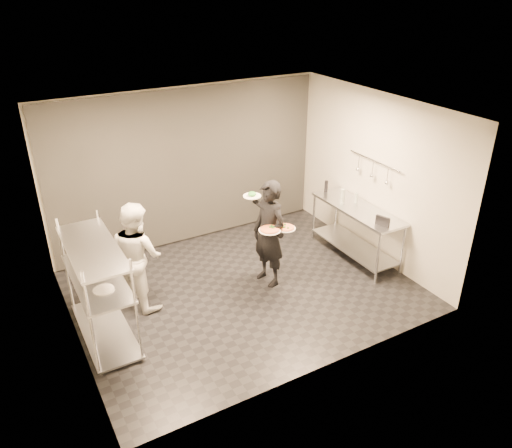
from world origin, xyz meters
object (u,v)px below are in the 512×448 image
pizza_plate_far (286,228)px  bottle_green (342,196)px  pass_rack (99,287)px  pizza_plate_near (270,230)px  bottle_clear (356,198)px  bottle_dark (326,187)px  chef (137,255)px  prep_counter (356,223)px  waiter (269,234)px  pos_monitor (383,221)px  salad_plate (252,195)px

pizza_plate_far → bottle_green: bottle_green is taller
pass_rack → pizza_plate_near: bearing=-4.6°
pass_rack → bottle_clear: 4.44m
bottle_dark → chef: bearing=-174.6°
pizza_plate_near → bottle_green: size_ratio=1.25×
bottle_clear → prep_counter: bearing=-120.6°
prep_counter → chef: 3.69m
waiter → chef: size_ratio=1.05×
pizza_plate_far → pos_monitor: size_ratio=1.28×
prep_counter → chef: (-3.66, 0.46, 0.19)m
bottle_green → bottle_dark: size_ratio=1.24×
prep_counter → bottle_green: bearing=117.2°
chef → bottle_green: chef is taller
waiter → pos_monitor: size_ratio=7.59×
pass_rack → salad_plate: (2.50, 0.36, 0.64)m
pos_monitor → bottle_dark: size_ratio=1.06×
prep_counter → pizza_plate_near: size_ratio=5.46×
prep_counter → pos_monitor: (-0.12, -0.72, 0.38)m
chef → bottle_clear: (3.76, -0.29, 0.20)m
salad_plate → pizza_plate_far: bearing=-65.7°
pass_rack → salad_plate: size_ratio=5.77×
pizza_plate_far → salad_plate: 0.73m
bottle_dark → bottle_green: bearing=-96.6°
pos_monitor → chef: bearing=141.7°
pizza_plate_near → bottle_dark: size_ratio=1.55×
salad_plate → pos_monitor: bearing=-32.1°
pizza_plate_near → pizza_plate_far: (0.27, -0.02, -0.03)m
prep_counter → pizza_plate_near: bearing=-173.8°
salad_plate → pos_monitor: size_ratio=1.23×
chef → pizza_plate_near: chef is taller
bottle_dark → waiter: bearing=-154.8°
pizza_plate_near → salad_plate: salad_plate is taller
bottle_green → waiter: bearing=-171.6°
prep_counter → bottle_dark: bearing=95.0°
pizza_plate_near → bottle_green: 1.77m
waiter → pos_monitor: 1.77m
prep_counter → pizza_plate_near: 1.90m
prep_counter → pizza_plate_far: 1.64m
pizza_plate_near → prep_counter: bearing=6.2°
pass_rack → bottle_dark: 4.34m
chef → pizza_plate_far: (2.09, -0.68, 0.22)m
salad_plate → waiter: bearing=-70.9°
chef → pizza_plate_near: 1.95m
waiter → bottle_dark: waiter is taller
pos_monitor → bottle_green: (-0.01, 0.98, 0.05)m
chef → salad_plate: bearing=-113.0°
pass_rack → pos_monitor: (4.21, -0.72, 0.23)m
pizza_plate_far → pizza_plate_near: bearing=176.3°
prep_counter → waiter: bearing=179.2°
pass_rack → bottle_clear: size_ratio=8.82×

